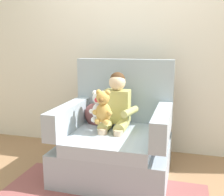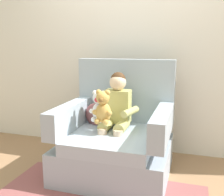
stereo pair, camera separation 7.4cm
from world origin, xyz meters
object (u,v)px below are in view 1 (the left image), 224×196
(armchair, at_px, (116,139))
(plush_honey, at_px, (103,108))
(seated_child, at_px, (116,109))
(plush_white, at_px, (99,107))
(throw_pillow, at_px, (95,115))

(armchair, relative_size, plush_honey, 3.52)
(seated_child, distance_m, plush_white, 0.19)
(armchair, xyz_separation_m, seated_child, (-0.02, 0.03, 0.32))
(seated_child, bearing_deg, throw_pillow, 164.08)
(plush_honey, relative_size, throw_pillow, 1.27)
(plush_honey, height_order, throw_pillow, plush_honey)
(seated_child, height_order, plush_honey, seated_child)
(plush_honey, bearing_deg, throw_pillow, 109.73)
(armchair, bearing_deg, plush_white, -145.06)
(plush_honey, height_order, plush_white, plush_honey)
(seated_child, distance_m, plush_honey, 0.21)
(armchair, bearing_deg, throw_pillow, 155.42)
(armchair, bearing_deg, seated_child, 122.13)
(plush_honey, relative_size, plush_white, 1.07)
(armchair, bearing_deg, plush_honey, -119.60)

